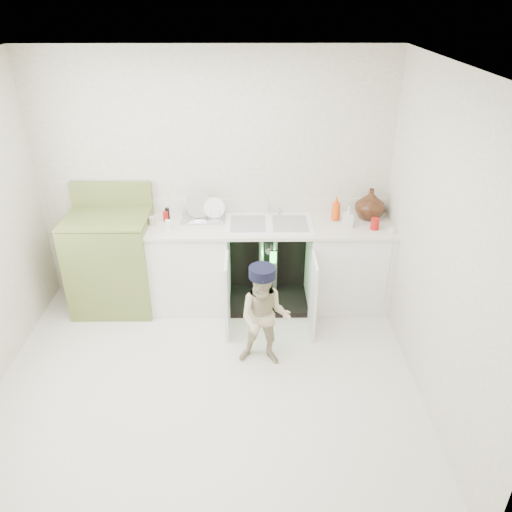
# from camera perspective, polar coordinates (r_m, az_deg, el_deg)

# --- Properties ---
(ground) EXTENTS (3.50, 3.50, 0.00)m
(ground) POSITION_cam_1_polar(r_m,az_deg,el_deg) (4.37, -5.59, -13.98)
(ground) COLOR beige
(ground) RESTS_ON ground
(room_shell) EXTENTS (6.00, 5.50, 1.26)m
(room_shell) POSITION_cam_1_polar(r_m,az_deg,el_deg) (3.65, -6.50, 0.72)
(room_shell) COLOR silver
(room_shell) RESTS_ON ground
(counter_run) EXTENTS (2.44, 1.02, 1.21)m
(counter_run) POSITION_cam_1_polar(r_m,az_deg,el_deg) (5.06, 1.73, -0.71)
(counter_run) COLOR silver
(counter_run) RESTS_ON ground
(avocado_stove) EXTENTS (0.80, 0.65, 1.24)m
(avocado_stove) POSITION_cam_1_polar(r_m,az_deg,el_deg) (5.21, -16.05, -0.51)
(avocado_stove) COLOR olive
(avocado_stove) RESTS_ON ground
(repair_worker) EXTENTS (0.50, 0.82, 0.94)m
(repair_worker) POSITION_cam_1_polar(r_m,az_deg,el_deg) (4.25, 0.99, -6.93)
(repair_worker) COLOR tan
(repair_worker) RESTS_ON ground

